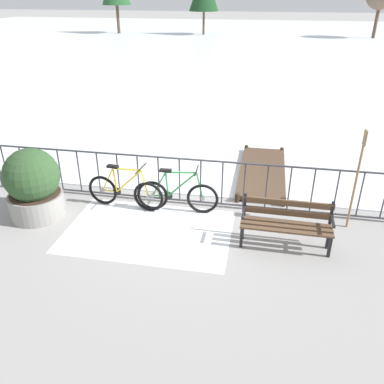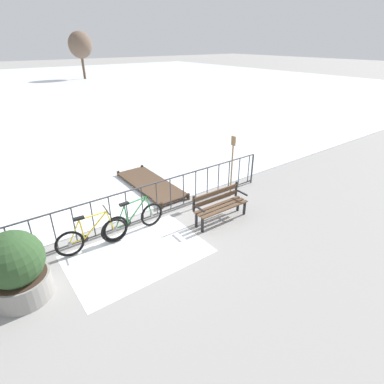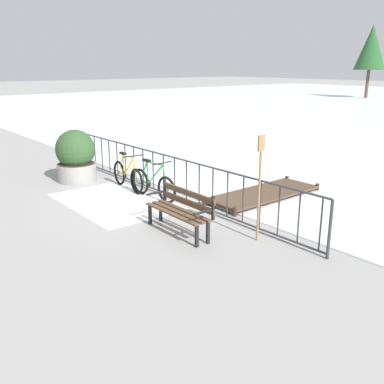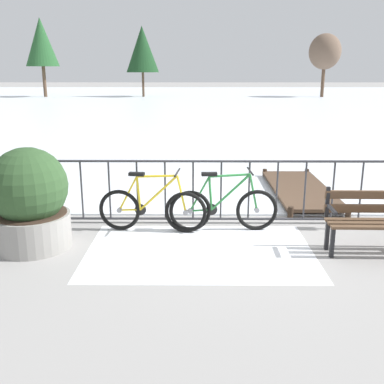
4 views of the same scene
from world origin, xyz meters
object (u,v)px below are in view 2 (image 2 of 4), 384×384
object	(u,v)px
bicycle_second	(134,220)
park_bench	(219,203)
bicycle_near_railing	(92,236)
oar_upright	(232,163)
planter_with_shrub	(16,268)

from	to	relation	value
bicycle_second	park_bench	size ratio (longest dim) A/B	1.07
bicycle_near_railing	oar_upright	bearing A→B (deg)	0.74
bicycle_near_railing	oar_upright	xyz separation A→B (m)	(4.52, 0.06, 0.77)
planter_with_shrub	oar_upright	world-z (taller)	oar_upright
bicycle_near_railing	planter_with_shrub	size ratio (longest dim) A/B	1.18
bicycle_near_railing	park_bench	distance (m)	3.39
bicycle_second	planter_with_shrub	bearing A→B (deg)	-165.91
oar_upright	bicycle_second	bearing A→B (deg)	-179.70
bicycle_second	oar_upright	size ratio (longest dim) A/B	0.86
park_bench	bicycle_near_railing	bearing A→B (deg)	166.63
bicycle_second	planter_with_shrub	xyz separation A→B (m)	(-2.77, -0.70, 0.33)
park_bench	planter_with_shrub	world-z (taller)	planter_with_shrub
bicycle_second	oar_upright	world-z (taller)	oar_upright
park_bench	oar_upright	distance (m)	1.61
bicycle_second	bicycle_near_railing	bearing A→B (deg)	-177.93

